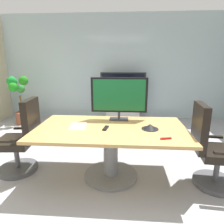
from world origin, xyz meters
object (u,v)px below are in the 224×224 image
(tv_monitor, at_px, (119,96))
(office_chair_left, at_px, (22,142))
(conference_table, at_px, (111,140))
(office_chair_right, at_px, (211,153))
(wall_display_unit, at_px, (123,105))
(potted_plant, at_px, (19,99))
(conference_phone, at_px, (150,127))
(remote_control, at_px, (106,128))

(tv_monitor, bearing_deg, office_chair_left, -166.36)
(conference_table, distance_m, tv_monitor, 0.67)
(conference_table, bearing_deg, tv_monitor, 76.13)
(conference_table, bearing_deg, office_chair_right, -4.64)
(office_chair_right, xyz_separation_m, tv_monitor, (-1.21, 0.50, 0.63))
(wall_display_unit, xyz_separation_m, potted_plant, (-2.65, -0.48, 0.22))
(conference_phone, relative_size, remote_control, 1.29)
(office_chair_right, distance_m, conference_phone, 0.84)
(potted_plant, bearing_deg, wall_display_unit, 10.19)
(tv_monitor, bearing_deg, wall_display_unit, 89.48)
(office_chair_right, bearing_deg, conference_phone, 89.26)
(office_chair_left, distance_m, conference_phone, 1.85)
(office_chair_right, relative_size, potted_plant, 0.88)
(office_chair_left, distance_m, office_chair_right, 2.61)
(office_chair_left, xyz_separation_m, potted_plant, (-1.23, 2.23, 0.21))
(office_chair_left, height_order, tv_monitor, tv_monitor)
(office_chair_right, relative_size, wall_display_unit, 0.83)
(tv_monitor, distance_m, potted_plant, 3.27)
(conference_phone, xyz_separation_m, remote_control, (-0.58, -0.03, -0.02))
(office_chair_left, xyz_separation_m, tv_monitor, (1.40, 0.34, 0.63))
(potted_plant, distance_m, conference_phone, 3.83)
(conference_table, xyz_separation_m, wall_display_unit, (0.12, 2.76, -0.11))
(office_chair_left, relative_size, remote_control, 6.41)
(remote_control, bearing_deg, conference_table, 51.65)
(office_chair_left, height_order, remote_control, office_chair_left)
(office_chair_right, bearing_deg, office_chair_left, 91.35)
(office_chair_right, height_order, potted_plant, potted_plant)
(wall_display_unit, relative_size, conference_phone, 5.95)
(tv_monitor, height_order, remote_control, tv_monitor)
(conference_phone, bearing_deg, office_chair_right, -5.51)
(conference_table, relative_size, potted_plant, 1.62)
(conference_phone, height_order, remote_control, conference_phone)
(office_chair_right, bearing_deg, tv_monitor, 72.45)
(wall_display_unit, distance_m, conference_phone, 2.84)
(office_chair_right, distance_m, potted_plant, 4.52)
(conference_table, bearing_deg, office_chair_left, 177.80)
(office_chair_left, relative_size, wall_display_unit, 0.83)
(office_chair_left, height_order, potted_plant, potted_plant)
(conference_table, height_order, office_chair_left, office_chair_left)
(office_chair_right, distance_m, remote_control, 1.39)
(office_chair_left, height_order, office_chair_right, same)
(office_chair_left, xyz_separation_m, wall_display_unit, (1.42, 2.71, -0.01))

